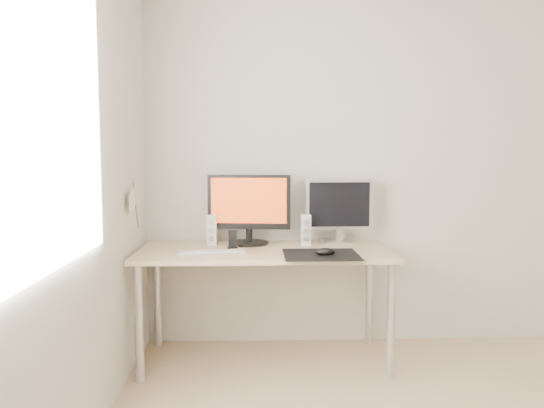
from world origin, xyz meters
name	(u,v)px	position (x,y,z in m)	size (l,w,h in m)	color
wall_back	(396,166)	(0.00, 1.75, 1.25)	(3.50, 3.50, 0.00)	silver
wall_left	(45,177)	(-1.75, 0.00, 1.25)	(3.50, 3.50, 0.00)	silver
window_pane	(46,107)	(-1.74, 0.00, 1.50)	(1.30, 1.30, 0.00)	white
mousepad	(321,255)	(-0.60, 1.19, 0.73)	(0.45, 0.40, 0.00)	black
mouse	(325,252)	(-0.58, 1.16, 0.75)	(0.12, 0.07, 0.04)	black
desk	(265,261)	(-0.93, 1.38, 0.65)	(1.60, 0.70, 0.73)	#D1B587
main_monitor	(249,207)	(-1.03, 1.57, 0.98)	(0.55, 0.29, 0.47)	black
second_monitor	(339,208)	(-0.42, 1.60, 0.97)	(0.45, 0.16, 0.43)	#B8B9BB
speaker_left	(212,230)	(-1.28, 1.57, 0.83)	(0.06, 0.08, 0.20)	white
speaker_right	(306,230)	(-0.65, 1.54, 0.83)	(0.06, 0.08, 0.20)	white
keyboard	(212,252)	(-1.26, 1.25, 0.74)	(0.43, 0.17, 0.02)	silver
phone_dock	(233,243)	(-1.13, 1.40, 0.77)	(0.07, 0.06, 0.12)	black
pennant	(133,202)	(-1.72, 1.24, 1.05)	(0.01, 0.23, 0.29)	#A57F54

